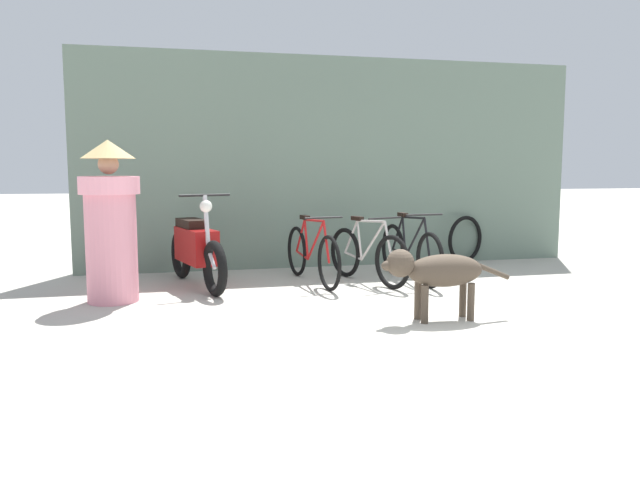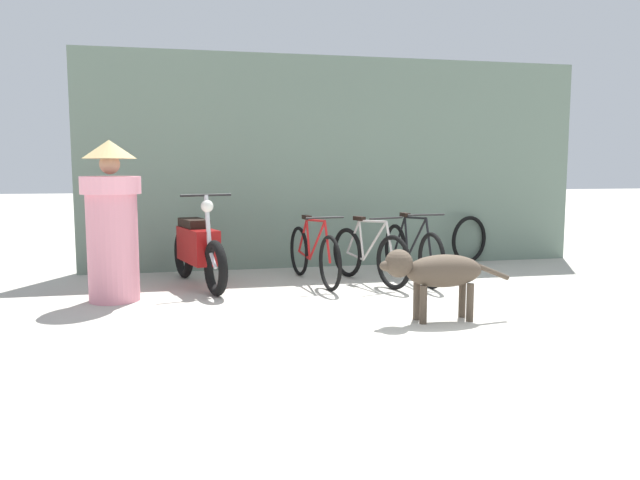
{
  "view_description": "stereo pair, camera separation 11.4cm",
  "coord_description": "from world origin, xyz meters",
  "px_view_note": "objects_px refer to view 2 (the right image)",
  "views": [
    {
      "loc": [
        -2.28,
        -4.94,
        1.39
      ],
      "look_at": [
        -0.8,
        1.21,
        0.65
      ],
      "focal_mm": 35.0,
      "sensor_mm": 36.0,
      "label": 1
    },
    {
      "loc": [
        -2.17,
        -4.96,
        1.39
      ],
      "look_at": [
        -0.8,
        1.21,
        0.65
      ],
      "focal_mm": 35.0,
      "sensor_mm": 36.0,
      "label": 2
    }
  ],
  "objects_px": {
    "bicycle_0": "(313,255)",
    "spare_tire_left": "(469,240)",
    "motorcycle": "(198,249)",
    "bicycle_2": "(412,253)",
    "bicycle_1": "(369,255)",
    "person_in_robes": "(112,220)",
    "stray_dog": "(435,272)"
  },
  "relations": [
    {
      "from": "bicycle_1",
      "to": "stray_dog",
      "type": "distance_m",
      "value": 1.94
    },
    {
      "from": "bicycle_0",
      "to": "motorcycle",
      "type": "bearing_deg",
      "value": -101.54
    },
    {
      "from": "bicycle_0",
      "to": "motorcycle",
      "type": "relative_size",
      "value": 0.93
    },
    {
      "from": "bicycle_0",
      "to": "bicycle_1",
      "type": "height_order",
      "value": "bicycle_0"
    },
    {
      "from": "bicycle_0",
      "to": "bicycle_2",
      "type": "relative_size",
      "value": 1.01
    },
    {
      "from": "stray_dog",
      "to": "bicycle_2",
      "type": "bearing_deg",
      "value": -104.64
    },
    {
      "from": "stray_dog",
      "to": "person_in_robes",
      "type": "bearing_deg",
      "value": -27.22
    },
    {
      "from": "bicycle_1",
      "to": "stray_dog",
      "type": "relative_size",
      "value": 1.22
    },
    {
      "from": "bicycle_1",
      "to": "person_in_robes",
      "type": "xyz_separation_m",
      "value": [
        -2.9,
        -0.4,
        0.52
      ]
    },
    {
      "from": "bicycle_2",
      "to": "stray_dog",
      "type": "height_order",
      "value": "bicycle_2"
    },
    {
      "from": "bicycle_2",
      "to": "spare_tire_left",
      "type": "distance_m",
      "value": 1.74
    },
    {
      "from": "bicycle_0",
      "to": "bicycle_2",
      "type": "distance_m",
      "value": 1.22
    },
    {
      "from": "bicycle_2",
      "to": "motorcycle",
      "type": "height_order",
      "value": "motorcycle"
    },
    {
      "from": "bicycle_1",
      "to": "bicycle_2",
      "type": "bearing_deg",
      "value": 73.42
    },
    {
      "from": "bicycle_1",
      "to": "person_in_robes",
      "type": "distance_m",
      "value": 2.97
    },
    {
      "from": "stray_dog",
      "to": "bicycle_0",
      "type": "bearing_deg",
      "value": -71.35
    },
    {
      "from": "bicycle_2",
      "to": "motorcycle",
      "type": "xyz_separation_m",
      "value": [
        -2.57,
        0.21,
        0.09
      ]
    },
    {
      "from": "bicycle_0",
      "to": "motorcycle",
      "type": "xyz_separation_m",
      "value": [
        -1.36,
        0.08,
        0.1
      ]
    },
    {
      "from": "spare_tire_left",
      "to": "motorcycle",
      "type": "bearing_deg",
      "value": -166.39
    },
    {
      "from": "motorcycle",
      "to": "stray_dog",
      "type": "bearing_deg",
      "value": 28.2
    },
    {
      "from": "bicycle_1",
      "to": "spare_tire_left",
      "type": "distance_m",
      "value": 2.2
    },
    {
      "from": "person_in_robes",
      "to": "spare_tire_left",
      "type": "relative_size",
      "value": 2.42
    },
    {
      "from": "bicycle_1",
      "to": "person_in_robes",
      "type": "relative_size",
      "value": 0.91
    },
    {
      "from": "bicycle_0",
      "to": "spare_tire_left",
      "type": "distance_m",
      "value": 2.72
    },
    {
      "from": "bicycle_1",
      "to": "person_in_robes",
      "type": "bearing_deg",
      "value": -100.3
    },
    {
      "from": "bicycle_1",
      "to": "stray_dog",
      "type": "xyz_separation_m",
      "value": [
        0.03,
        -1.94,
        0.12
      ]
    },
    {
      "from": "bicycle_0",
      "to": "stray_dog",
      "type": "distance_m",
      "value": 2.19
    },
    {
      "from": "motorcycle",
      "to": "bicycle_2",
      "type": "bearing_deg",
      "value": 70.08
    },
    {
      "from": "stray_dog",
      "to": "spare_tire_left",
      "type": "height_order",
      "value": "spare_tire_left"
    },
    {
      "from": "person_in_robes",
      "to": "bicycle_1",
      "type": "bearing_deg",
      "value": -162.37
    },
    {
      "from": "spare_tire_left",
      "to": "bicycle_1",
      "type": "bearing_deg",
      "value": -148.05
    },
    {
      "from": "bicycle_1",
      "to": "spare_tire_left",
      "type": "xyz_separation_m",
      "value": [
        1.87,
        1.17,
        0.01
      ]
    }
  ]
}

